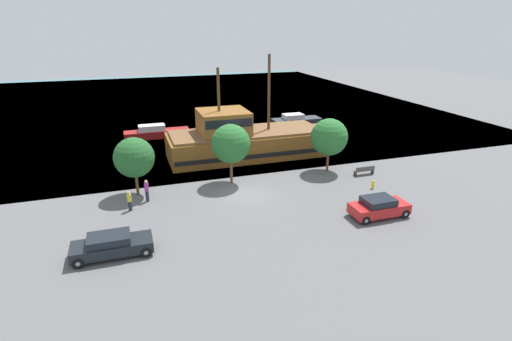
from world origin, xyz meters
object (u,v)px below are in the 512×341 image
at_px(parked_car_curb_front, 379,207).
at_px(fire_hydrant, 373,184).
at_px(moored_boat_dockside, 156,133).
at_px(pirate_ship, 244,140).
at_px(moored_boat_outer, 296,121).
at_px(pedestrian_walking_near, 147,191).
at_px(parked_car_curb_mid, 112,245).
at_px(pedestrian_walking_far, 130,201).
at_px(bench_promenade_east, 364,170).

relative_size(parked_car_curb_front, fire_hydrant, 5.56).
bearing_deg(moored_boat_dockside, pirate_ship, -51.77).
bearing_deg(pirate_ship, moored_boat_outer, 45.63).
bearing_deg(pedestrian_walking_near, moored_boat_dockside, 82.92).
height_order(fire_hydrant, pedestrian_walking_near, pedestrian_walking_near).
height_order(parked_car_curb_mid, pedestrian_walking_far, pedestrian_walking_far).
bearing_deg(moored_boat_outer, moored_boat_dockside, -178.27).
bearing_deg(moored_boat_outer, fire_hydrant, -97.01).
bearing_deg(moored_boat_dockside, pedestrian_walking_far, -100.37).
distance_m(moored_boat_dockside, moored_boat_outer, 19.05).
distance_m(bench_promenade_east, pedestrian_walking_far, 21.07).
xyz_separation_m(parked_car_curb_mid, pedestrian_walking_far, (1.23, 6.16, 0.06)).
bearing_deg(pirate_ship, fire_hydrant, -56.37).
distance_m(parked_car_curb_front, fire_hydrant, 5.37).
bearing_deg(bench_promenade_east, moored_boat_dockside, 131.77).
bearing_deg(pedestrian_walking_near, parked_car_curb_front, -26.67).
relative_size(moored_boat_outer, bench_promenade_east, 3.45).
height_order(moored_boat_dockside, pedestrian_walking_far, moored_boat_dockside).
bearing_deg(pedestrian_walking_far, fire_hydrant, -5.86).
xyz_separation_m(moored_boat_dockside, bench_promenade_east, (17.31, -19.38, -0.17)).
relative_size(moored_boat_outer, fire_hydrant, 8.90).
bearing_deg(moored_boat_outer, bench_promenade_east, -94.96).
xyz_separation_m(pirate_ship, pedestrian_walking_far, (-11.98, -9.93, -1.03)).
bearing_deg(moored_boat_dockside, parked_car_curb_mid, -100.59).
height_order(moored_boat_dockside, bench_promenade_east, moored_boat_dockside).
xyz_separation_m(pirate_ship, moored_boat_dockside, (-8.24, 10.46, -1.20)).
distance_m(moored_boat_outer, parked_car_curb_front, 28.20).
height_order(moored_boat_dockside, moored_boat_outer, moored_boat_dockside).
bearing_deg(fire_hydrant, parked_car_curb_front, -119.76).
relative_size(bench_promenade_east, pedestrian_walking_far, 1.26).
relative_size(pirate_ship, fire_hydrant, 23.10).
relative_size(parked_car_curb_front, pedestrian_walking_near, 2.35).
xyz_separation_m(parked_car_curb_mid, fire_hydrant, (21.17, 4.12, -0.31)).
height_order(moored_boat_outer, parked_car_curb_mid, moored_boat_outer).
distance_m(parked_car_curb_mid, bench_promenade_east, 23.40).
bearing_deg(pedestrian_walking_near, moored_boat_outer, 42.57).
xyz_separation_m(pirate_ship, fire_hydrant, (7.97, -11.98, -1.40)).
xyz_separation_m(parked_car_curb_mid, pedestrian_walking_near, (2.59, 7.46, 0.21)).
bearing_deg(parked_car_curb_mid, moored_boat_dockside, 79.41).
xyz_separation_m(parked_car_curb_front, fire_hydrant, (2.66, 4.65, -0.34)).
height_order(pirate_ship, moored_boat_dockside, pirate_ship).
height_order(pirate_ship, pedestrian_walking_near, pirate_ship).
distance_m(parked_car_curb_mid, pedestrian_walking_far, 6.28).
height_order(bench_promenade_east, pedestrian_walking_far, pedestrian_walking_far).
bearing_deg(fire_hydrant, moored_boat_dockside, 125.84).
xyz_separation_m(moored_boat_dockside, parked_car_curb_front, (13.55, -27.09, 0.13)).
bearing_deg(pedestrian_walking_near, pirate_ship, 39.12).
height_order(moored_boat_dockside, parked_car_curb_front, moored_boat_dockside).
bearing_deg(parked_car_curb_front, bench_promenade_east, 64.04).
relative_size(pirate_ship, parked_car_curb_front, 4.15).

